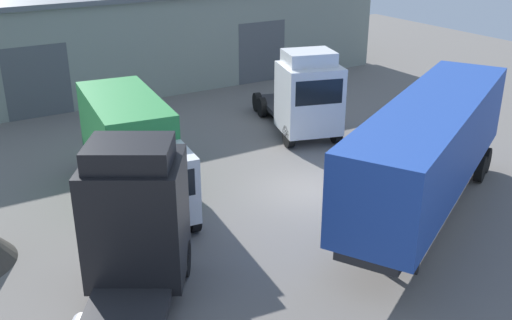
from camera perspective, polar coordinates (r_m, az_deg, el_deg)
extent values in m
plane|color=slate|center=(22.45, 5.27, -2.83)|extent=(60.00, 60.00, 0.00)
cube|color=gray|center=(37.10, -11.69, 11.35)|extent=(29.66, 8.30, 5.27)
cube|color=#4C5156|center=(31.71, -20.08, 7.00)|extent=(3.20, 0.08, 3.60)
cube|color=#4C5156|center=(36.41, 0.55, 10.25)|extent=(3.20, 0.08, 3.60)
cube|color=silver|center=(26.65, 5.08, 5.89)|extent=(3.07, 3.00, 2.97)
cube|color=silver|center=(26.38, 5.06, 9.68)|extent=(2.49, 2.20, 0.60)
cube|color=black|center=(25.43, 6.02, 6.43)|extent=(2.04, 0.67, 1.07)
cube|color=#232326|center=(29.93, 2.92, 5.11)|extent=(3.03, 4.37, 0.24)
cylinder|color=#B2B2B7|center=(29.75, 5.11, 4.59)|extent=(0.85, 1.21, 0.56)
cylinder|color=black|center=(26.97, 7.60, 2.66)|extent=(0.56, 1.03, 0.99)
cylinder|color=black|center=(26.24, 3.15, 2.26)|extent=(0.56, 1.03, 0.99)
cylinder|color=black|center=(30.83, 4.54, 5.36)|extent=(0.56, 1.03, 0.99)
cylinder|color=black|center=(30.19, 0.58, 5.05)|extent=(0.56, 1.03, 0.99)
cylinder|color=black|center=(31.64, 4.00, 5.83)|extent=(0.56, 1.03, 0.99)
cylinder|color=black|center=(31.02, 0.13, 5.54)|extent=(0.56, 1.03, 0.99)
cube|color=#2347A3|center=(20.17, 16.30, 1.68)|extent=(11.28, 7.72, 2.72)
cube|color=#232326|center=(20.73, 15.86, -2.15)|extent=(10.92, 7.06, 0.24)
cube|color=#232326|center=(17.80, 15.10, -8.84)|extent=(0.22, 0.22, 1.11)
cube|color=#232326|center=(18.17, 10.22, -7.68)|extent=(0.22, 0.22, 1.11)
cylinder|color=black|center=(24.41, 20.59, -0.79)|extent=(1.04, 0.75, 1.02)
cylinder|color=black|center=(24.78, 15.63, 0.20)|extent=(1.04, 0.75, 1.02)
cylinder|color=black|center=(25.33, 21.01, -0.01)|extent=(1.04, 0.75, 1.02)
cylinder|color=black|center=(25.69, 16.23, 0.94)|extent=(1.04, 0.75, 1.02)
cube|color=silver|center=(19.13, -9.58, -2.56)|extent=(2.61, 2.17, 2.20)
cube|color=black|center=(18.15, -8.88, -2.56)|extent=(2.01, 0.32, 0.88)
cube|color=#28843D|center=(22.31, -12.28, 2.45)|extent=(3.04, 5.84, 2.77)
cylinder|color=black|center=(19.48, -6.03, -5.47)|extent=(0.41, 0.98, 0.95)
cylinder|color=black|center=(19.03, -12.06, -6.62)|extent=(0.41, 0.98, 0.95)
cylinder|color=black|center=(24.20, -10.20, 0.08)|extent=(0.41, 0.98, 0.95)
cylinder|color=black|center=(23.84, -15.06, -0.73)|extent=(0.41, 0.98, 0.95)
cylinder|color=black|center=(25.11, -10.79, 0.87)|extent=(0.41, 0.98, 0.95)
cylinder|color=black|center=(24.75, -15.49, 0.11)|extent=(0.41, 0.98, 0.95)
cube|color=black|center=(16.13, -11.29, -5.42)|extent=(3.38, 3.35, 3.25)
cube|color=black|center=(15.16, -11.97, 0.60)|extent=(2.67, 2.53, 0.60)
cube|color=black|center=(16.88, -10.74, -1.60)|extent=(1.84, 1.16, 1.17)
cylinder|color=black|center=(17.67, -14.07, -9.09)|extent=(0.80, 1.05, 1.05)
cylinder|color=black|center=(17.28, -6.88, -9.30)|extent=(0.80, 1.05, 1.05)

